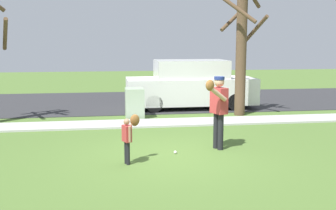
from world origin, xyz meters
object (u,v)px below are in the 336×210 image
at_px(person_child, 129,133).
at_px(parked_van_white, 191,85).
at_px(person_adult, 218,105).
at_px(baseball, 175,152).
at_px(utility_cabinet, 135,103).
at_px(street_tree_near, 241,45).

bearing_deg(person_child, parked_van_white, 46.20).
xyz_separation_m(person_adult, baseball, (-1.08, -0.26, -1.07)).
height_order(person_adult, utility_cabinet, person_adult).
bearing_deg(street_tree_near, person_child, -128.82).
bearing_deg(street_tree_near, person_adult, -114.81).
xyz_separation_m(baseball, street_tree_near, (3.12, 4.67, 2.44)).
bearing_deg(parked_van_white, street_tree_near, 128.83).
distance_m(person_adult, utility_cabinet, 4.77).
bearing_deg(person_adult, person_child, -1.35).
bearing_deg(street_tree_near, baseball, -123.76).
relative_size(person_adult, utility_cabinet, 1.72).
relative_size(person_adult, street_tree_near, 0.38).
bearing_deg(street_tree_near, parked_van_white, 128.83).
height_order(baseball, utility_cabinet, utility_cabinet).
distance_m(person_adult, parked_van_white, 6.22).
relative_size(utility_cabinet, parked_van_white, 0.21).
bearing_deg(parked_van_white, baseball, 75.34).
relative_size(person_child, parked_van_white, 0.21).
relative_size(utility_cabinet, street_tree_near, 0.22).
distance_m(person_adult, baseball, 1.54).
bearing_deg(street_tree_near, utility_cabinet, 179.98).
height_order(utility_cabinet, parked_van_white, parked_van_white).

